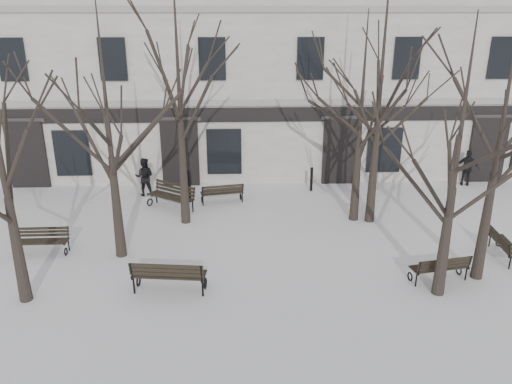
{
  "coord_description": "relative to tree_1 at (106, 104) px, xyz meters",
  "views": [
    {
      "loc": [
        -1.01,
        -12.95,
        7.29
      ],
      "look_at": [
        -0.41,
        3.0,
        1.43
      ],
      "focal_mm": 35.0,
      "sensor_mm": 36.0,
      "label": 1
    }
  ],
  "objects": [
    {
      "name": "ground",
      "position": [
        4.72,
        -1.27,
        -4.78
      ],
      "size": [
        100.0,
        100.0,
        0.0
      ],
      "primitive_type": "plane",
      "color": "white",
      "rests_on": "ground"
    },
    {
      "name": "building",
      "position": [
        4.72,
        11.69,
        0.73
      ],
      "size": [
        40.4,
        10.2,
        11.4
      ],
      "color": "beige",
      "rests_on": "ground"
    },
    {
      "name": "tree_1",
      "position": [
        0.0,
        0.0,
        0.0
      ],
      "size": [
        5.36,
        5.36,
        7.66
      ],
      "color": "black",
      "rests_on": "ground"
    },
    {
      "name": "tree_2",
      "position": [
        9.11,
        -2.59,
        -0.23
      ],
      "size": [
        5.1,
        5.1,
        7.29
      ],
      "color": "black",
      "rests_on": "ground"
    },
    {
      "name": "tree_3",
      "position": [
        10.56,
        -1.78,
        -0.03
      ],
      "size": [
        5.33,
        5.33,
        7.61
      ],
      "color": "black",
      "rests_on": "ground"
    },
    {
      "name": "tree_4",
      "position": [
        1.78,
        2.55,
        0.72
      ],
      "size": [
        6.16,
        6.16,
        8.81
      ],
      "color": "black",
      "rests_on": "ground"
    },
    {
      "name": "tree_5",
      "position": [
        7.94,
        2.57,
        -0.2
      ],
      "size": [
        5.13,
        5.13,
        7.33
      ],
      "color": "black",
      "rests_on": "ground"
    },
    {
      "name": "tree_6",
      "position": [
        8.49,
        2.4,
        0.87
      ],
      "size": [
        6.33,
        6.33,
        9.04
      ],
      "color": "black",
      "rests_on": "ground"
    },
    {
      "name": "bench_0",
      "position": [
        -2.52,
        0.27,
        -4.34
      ],
      "size": [
        1.63,
        0.61,
        0.82
      ],
      "rotation": [
        0.0,
        0.0,
        0.01
      ],
      "color": "black",
      "rests_on": "ground"
    },
    {
      "name": "bench_1",
      "position": [
        1.79,
        -2.26,
        -4.24
      ],
      "size": [
        2.06,
        0.94,
        1.0
      ],
      "rotation": [
        0.0,
        0.0,
        3.03
      ],
      "color": "black",
      "rests_on": "ground"
    },
    {
      "name": "bench_2",
      "position": [
        9.38,
        -1.96,
        -4.33
      ],
      "size": [
        1.72,
        0.89,
        0.83
      ],
      "rotation": [
        0.0,
        0.0,
        3.33
      ],
      "color": "black",
      "rests_on": "ground"
    },
    {
      "name": "bench_3",
      "position": [
        1.13,
        3.9,
        -4.25
      ],
      "size": [
        1.98,
        1.66,
        0.98
      ],
      "rotation": [
        0.0,
        0.0,
        -0.6
      ],
      "color": "black",
      "rests_on": "ground"
    },
    {
      "name": "bench_4",
      "position": [
        3.07,
        4.39,
        -4.33
      ],
      "size": [
        1.75,
        0.92,
        0.84
      ],
      "rotation": [
        0.0,
        0.0,
        3.34
      ],
      "color": "black",
      "rests_on": "ground"
    },
    {
      "name": "bench_5",
      "position": [
        11.92,
        -0.59,
        -4.34
      ],
      "size": [
        0.72,
        1.66,
        0.81
      ],
      "rotation": [
        0.0,
        0.0,
        1.49
      ],
      "color": "black",
      "rests_on": "ground"
    },
    {
      "name": "bollard_a",
      "position": [
        1.71,
        5.03,
        -4.14
      ],
      "size": [
        0.15,
        0.15,
        1.2
      ],
      "color": "black",
      "rests_on": "ground"
    },
    {
      "name": "bollard_b",
      "position": [
        6.82,
        5.7,
        -4.22
      ],
      "size": [
        0.13,
        0.13,
        1.05
      ],
      "color": "black",
      "rests_on": "ground"
    },
    {
      "name": "pedestrian_b",
      "position": [
        -0.15,
        5.43,
        -4.78
      ],
      "size": [
        0.79,
        0.62,
        1.61
      ],
      "primitive_type": "imported",
      "rotation": [
        0.0,
        0.0,
        3.13
      ],
      "color": "black",
      "rests_on": "ground"
    },
    {
      "name": "pedestrian_c",
      "position": [
        13.7,
        6.15,
        -4.78
      ],
      "size": [
        1.02,
        0.72,
        1.6
      ],
      "primitive_type": "imported",
      "rotation": [
        0.0,
        0.0,
        2.75
      ],
      "color": "black",
      "rests_on": "ground"
    }
  ]
}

